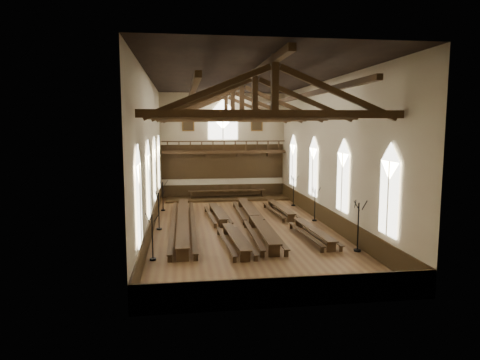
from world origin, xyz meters
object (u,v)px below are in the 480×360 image
object	(u,v)px
refectory_row_b	(225,224)
candelabrum_left_near	(153,246)
dais	(227,198)
candelabrum_right_near	(358,236)
refectory_row_a	(183,220)
refectory_row_c	(254,218)
candelabrum_right_mid	(315,211)
refectory_row_d	(295,218)
high_table	(227,191)
candelabrum_left_mid	(159,218)
candelabrum_right_far	(293,197)
candelabrum_left_far	(163,201)

from	to	relation	value
refectory_row_b	candelabrum_left_near	distance (m)	7.07
dais	candelabrum_right_near	bearing A→B (deg)	-73.30
refectory_row_b	refectory_row_a	bearing A→B (deg)	159.66
refectory_row_c	dais	distance (m)	11.19
dais	candelabrum_right_mid	bearing A→B (deg)	-62.13
refectory_row_a	candelabrum_right_near	world-z (taller)	candelabrum_right_near
refectory_row_d	high_table	distance (m)	11.76
high_table	candelabrum_right_mid	bearing A→B (deg)	-62.13
refectory_row_b	candelabrum_left_mid	distance (m)	4.45
refectory_row_b	candelabrum_right_near	xyz separation A→B (m)	(6.78, -5.54, 0.39)
candelabrum_left_near	candelabrum_right_near	world-z (taller)	candelabrum_right_near
refectory_row_a	candelabrum_right_mid	xyz separation A→B (m)	(9.51, 1.13, 0.18)
candelabrum_right_near	candelabrum_right_far	bearing A→B (deg)	90.00
refectory_row_c	dais	bearing A→B (deg)	93.57
refectory_row_c	candelabrum_left_mid	bearing A→B (deg)	-179.55
dais	candelabrum_right_mid	xyz separation A→B (m)	(5.33, -10.08, 0.66)
refectory_row_b	dais	bearing A→B (deg)	83.25
candelabrum_right_near	candelabrum_right_far	world-z (taller)	candelabrum_right_near
candelabrum_left_near	candelabrum_left_mid	size ratio (longest dim) A/B	0.94
candelabrum_left_far	candelabrum_right_near	size ratio (longest dim) A/B	0.87
refectory_row_b	refectory_row_c	xyz separation A→B (m)	(2.14, 1.07, 0.08)
high_table	candelabrum_left_near	distance (m)	18.72
refectory_row_a	refectory_row_b	world-z (taller)	refectory_row_a
candelabrum_right_far	candelabrum_left_mid	bearing A→B (deg)	-147.43
refectory_row_a	candelabrum_right_far	distance (m)	11.87
candelabrum_right_mid	candelabrum_left_mid	bearing A→B (deg)	-174.19
candelabrum_right_mid	refectory_row_a	bearing A→B (deg)	-173.23
candelabrum_right_near	refectory_row_c	bearing A→B (deg)	125.05
refectory_row_a	refectory_row_d	world-z (taller)	refectory_row_a
candelabrum_left_near	candelabrum_right_mid	world-z (taller)	candelabrum_left_near
candelabrum_left_near	candelabrum_right_far	world-z (taller)	candelabrum_right_far
refectory_row_d	candelabrum_right_near	world-z (taller)	candelabrum_right_near
dais	high_table	xyz separation A→B (m)	(0.00, 0.00, 0.68)
refectory_row_d	candelabrum_left_far	bearing A→B (deg)	145.10
refectory_row_d	candelabrum_left_mid	bearing A→B (deg)	179.96
refectory_row_d	high_table	world-z (taller)	high_table
refectory_row_c	candelabrum_right_near	world-z (taller)	candelabrum_right_near
candelabrum_left_far	candelabrum_right_far	xyz separation A→B (m)	(11.10, 0.61, 0.04)
high_table	candelabrum_left_far	bearing A→B (deg)	-140.70
candelabrum_right_far	refectory_row_b	bearing A→B (deg)	-129.90
refectory_row_c	candelabrum_right_far	world-z (taller)	candelabrum_right_far
candelabrum_left_mid	candelabrum_left_far	xyz separation A→B (m)	(-0.00, 6.48, -0.04)
refectory_row_d	dais	size ratio (longest dim) A/B	1.19
candelabrum_right_near	candelabrum_left_near	bearing A→B (deg)	-179.79
candelabrum_right_near	dais	bearing A→B (deg)	106.70
candelabrum_left_mid	candelabrum_right_near	size ratio (longest dim) A/B	0.92
refectory_row_a	candelabrum_left_far	xyz separation A→B (m)	(-1.59, 6.48, 0.18)
refectory_row_b	high_table	distance (m)	12.31
candelabrum_left_mid	candelabrum_right_far	world-z (taller)	candelabrum_left_mid
refectory_row_c	refectory_row_a	bearing A→B (deg)	-179.41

